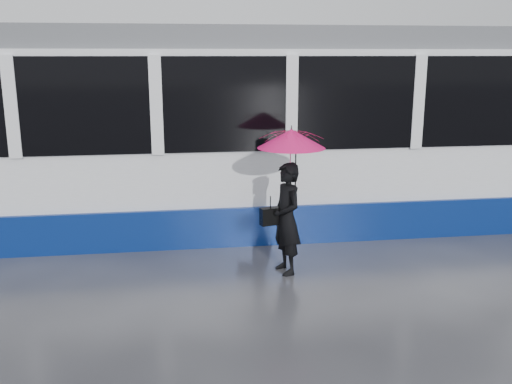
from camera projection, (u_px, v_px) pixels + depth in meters
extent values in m
plane|color=#29282D|center=(177.00, 280.00, 7.57)|extent=(90.00, 90.00, 0.00)
cube|color=#3F3D38|center=(175.00, 238.00, 9.28)|extent=(34.00, 0.07, 0.02)
cube|color=#3F3D38|center=(175.00, 214.00, 10.66)|extent=(34.00, 0.07, 0.02)
cube|color=white|center=(305.00, 137.00, 9.94)|extent=(24.00, 2.40, 2.95)
cube|color=navy|center=(303.00, 204.00, 10.22)|extent=(24.00, 2.56, 0.62)
cube|color=black|center=(305.00, 98.00, 9.78)|extent=(23.00, 2.48, 1.40)
cube|color=#585A5F|center=(307.00, 39.00, 9.55)|extent=(23.60, 2.20, 0.35)
imported|color=black|center=(287.00, 219.00, 7.69)|extent=(0.49, 0.63, 1.53)
imported|color=#F81462|center=(291.00, 157.00, 7.50)|extent=(1.02, 1.03, 0.77)
cone|color=#F81462|center=(291.00, 139.00, 7.44)|extent=(1.10, 1.10, 0.25)
cylinder|color=black|center=(292.00, 128.00, 7.41)|extent=(0.01, 0.01, 0.06)
cylinder|color=black|center=(295.00, 177.00, 7.59)|extent=(0.02, 0.02, 0.67)
cube|color=black|center=(270.00, 216.00, 7.67)|extent=(0.29, 0.18, 0.24)
cylinder|color=black|center=(270.00, 201.00, 7.62)|extent=(0.01, 0.01, 0.18)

